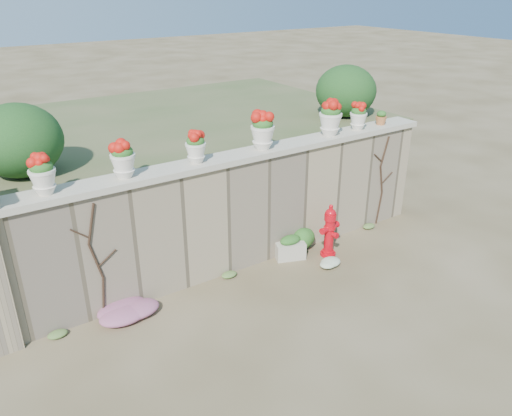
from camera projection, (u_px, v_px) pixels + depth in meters
ground at (306, 310)px, 7.83m from camera, size 80.00×80.00×0.00m
stone_wall at (244, 213)px, 8.77m from camera, size 8.00×0.40×2.00m
wall_cap at (243, 156)px, 8.34m from camera, size 8.10×0.52×0.10m
raised_fill at (167, 162)px, 11.20m from camera, size 9.00×6.00×2.00m
back_shrub_left at (18, 140)px, 7.42m from camera, size 1.30×1.30×1.10m
back_shrub_right at (346, 91)px, 10.76m from camera, size 1.30×1.30×1.10m
vine_left at (97, 261)px, 7.26m from camera, size 0.60×0.04×1.91m
vine_right at (382, 180)px, 10.24m from camera, size 0.60×0.04×1.91m
fire_hydrant at (330, 230)px, 9.20m from camera, size 0.45×0.32×1.03m
planter_box at (290, 248)px, 9.24m from camera, size 0.62×0.49×0.45m
green_shrub at (310, 237)px, 9.45m from camera, size 0.62×0.55×0.59m
magenta_clump at (124, 311)px, 7.61m from camera, size 0.96×0.64×0.26m
white_flowers at (329, 262)px, 8.97m from camera, size 0.56×0.45×0.20m
urn_pot_0 at (42, 175)px, 6.61m from camera, size 0.35×0.35×0.56m
urn_pot_1 at (123, 159)px, 7.17m from camera, size 0.36×0.36×0.57m
urn_pot_2 at (196, 147)px, 7.77m from camera, size 0.33×0.33×0.51m
urn_pot_3 at (263, 131)px, 8.39m from camera, size 0.41×0.41×0.64m
urn_pot_4 at (330, 118)px, 9.15m from camera, size 0.42×0.42×0.66m
urn_pot_5 at (358, 116)px, 9.54m from camera, size 0.33×0.33×0.51m
terracotta_pot at (381, 118)px, 9.91m from camera, size 0.22×0.22×0.27m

